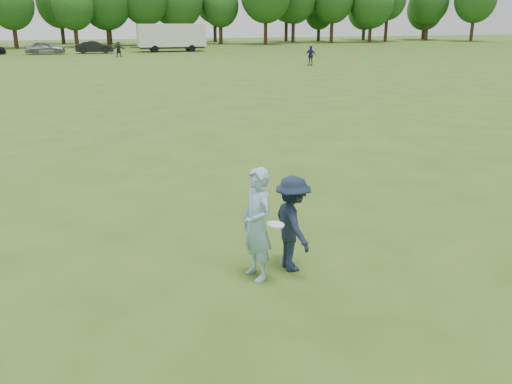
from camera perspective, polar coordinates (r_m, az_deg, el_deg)
ground at (r=9.20m, az=-3.88°, el=-8.20°), size 200.00×200.00×0.00m
thrower at (r=8.58m, az=0.10°, el=-3.43°), size 0.58×0.76×1.84m
defender at (r=8.94m, az=3.87°, el=-3.35°), size 0.62×1.06×1.62m
player_far_b at (r=48.44m, az=5.75°, el=14.10°), size 0.99×0.95×1.66m
player_far_d at (r=60.57m, az=-14.27°, el=14.37°), size 1.45×0.47×1.56m
car_e at (r=66.94m, az=-21.31°, el=13.97°), size 4.30×1.85×1.45m
car_f at (r=66.91m, az=-16.62°, el=14.40°), size 4.30×1.81×1.38m
field_cone at (r=53.87m, az=10.29°, el=13.57°), size 0.28×0.28×0.30m
disc_in_play at (r=8.40m, az=2.08°, el=-3.45°), size 0.32×0.32×0.06m
cargo_trailer at (r=68.45m, az=-8.90°, el=15.89°), size 9.00×2.75×3.20m
treeline at (r=85.08m, az=-15.63°, el=18.87°), size 130.35×18.39×11.74m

